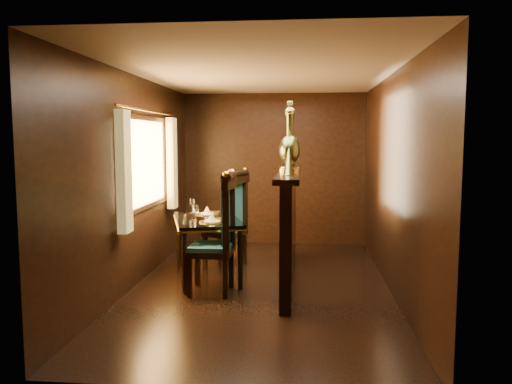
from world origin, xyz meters
TOP-DOWN VIEW (x-y plane):
  - ground at (0.00, 0.00)m, footprint 5.00×5.00m
  - room_shell at (-0.09, 0.02)m, footprint 3.04×5.04m
  - partition at (0.32, 0.30)m, footprint 0.26×2.70m
  - dining_table at (-0.71, 0.30)m, footprint 1.13×1.46m
  - chair_left at (-0.42, -0.28)m, footprint 0.51×0.56m
  - chair_right at (-0.46, 0.89)m, footprint 0.64×0.65m
  - peacock_left at (0.33, 0.11)m, footprint 0.26×0.69m
  - peacock_right at (0.33, 0.44)m, footprint 0.26×0.71m

SIDE VIEW (x-z plane):
  - ground at x=0.00m, z-range 0.00..0.00m
  - dining_table at x=-0.71m, z-range 0.21..1.17m
  - chair_right at x=-0.46m, z-range 0.03..1.38m
  - partition at x=0.32m, z-range 0.03..1.39m
  - chair_left at x=-0.42m, z-range 0.03..1.43m
  - room_shell at x=-0.09m, z-range 0.32..2.84m
  - peacock_left at x=0.33m, z-range 1.36..2.18m
  - peacock_right at x=0.33m, z-range 1.36..2.20m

